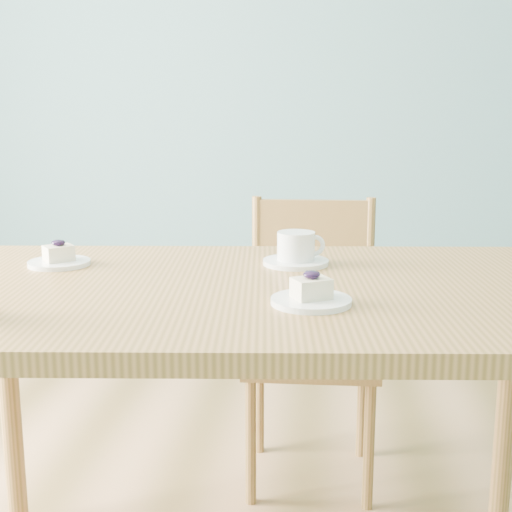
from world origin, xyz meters
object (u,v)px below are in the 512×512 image
(dining_table, at_px, (256,321))
(coffee_cup, at_px, (297,251))
(cheesecake_plate_far, at_px, (59,259))
(cheesecake_plate_near, at_px, (311,296))
(dining_chair, at_px, (311,339))

(dining_table, distance_m, coffee_cup, 0.25)
(dining_table, relative_size, cheesecake_plate_far, 10.64)
(dining_table, relative_size, coffee_cup, 9.92)
(dining_table, relative_size, cheesecake_plate_near, 10.05)
(dining_table, xyz_separation_m, cheesecake_plate_far, (-0.49, 0.14, 0.10))
(cheesecake_plate_near, relative_size, cheesecake_plate_far, 1.06)
(dining_table, distance_m, cheesecake_plate_far, 0.52)
(dining_table, height_order, coffee_cup, coffee_cup)
(coffee_cup, bearing_deg, dining_table, -123.35)
(dining_chair, relative_size, coffee_cup, 5.63)
(dining_chair, distance_m, coffee_cup, 0.62)
(dining_table, distance_m, dining_chair, 0.76)
(dining_table, height_order, cheesecake_plate_near, cheesecake_plate_near)
(dining_chair, bearing_deg, dining_table, -99.86)
(dining_table, height_order, cheesecake_plate_far, cheesecake_plate_far)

